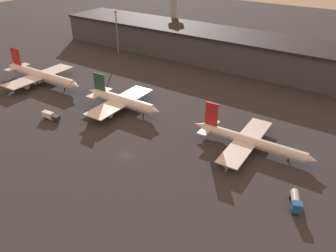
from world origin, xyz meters
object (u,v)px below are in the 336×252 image
Objects in this scene: service_vehicle_1 at (50,116)px; service_vehicle_2 at (296,201)px; control_tower at (174,2)px; airplane_1 at (122,101)px; airplane_2 at (249,141)px; airplane_0 at (41,76)px.

service_vehicle_2 is (90.79, 5.09, 0.14)m from service_vehicle_1.
service_vehicle_1 is 0.21× the size of control_tower.
control_tower is at bearing 112.07° from airplane_1.
airplane_1 is 120.86m from control_tower.
control_tower reaches higher than airplane_2.
airplane_1 reaches higher than service_vehicle_1.
service_vehicle_1 is at bearing -129.81° from airplane_1.
airplane_0 is 103.03m from airplane_2.
airplane_2 is at bearing 14.06° from service_vehicle_1.
service_vehicle_1 is 136.36m from control_tower.
airplane_0 is 49.72m from airplane_1.
airplane_0 is 1.33× the size of control_tower.
service_vehicle_1 is (32.45, -21.02, -2.21)m from airplane_0.
airplane_0 reaches higher than airplane_2.
airplane_2 is 27.48m from service_vehicle_2.
airplane_2 is 74.41m from service_vehicle_1.
airplane_0 is at bearing 142.61° from service_vehicle_1.
control_tower is (2.03, 110.29, 18.43)m from airplane_0.
airplane_1 is 75.43m from service_vehicle_2.
service_vehicle_2 is at bearing -43.94° from airplane_2.
airplane_1 is at bearing -66.46° from control_tower.
airplane_2 is 5.19× the size of service_vehicle_1.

